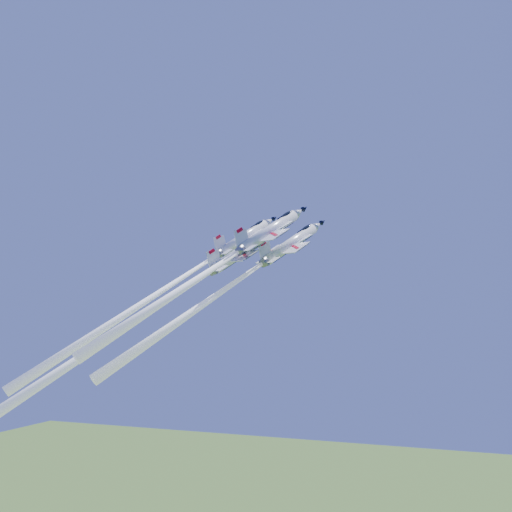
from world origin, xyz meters
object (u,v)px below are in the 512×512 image
(jet_left, at_px, (167,288))
(jet_right, at_px, (212,269))
(jet_lead, at_px, (230,286))
(jet_slot, at_px, (143,316))

(jet_left, xyz_separation_m, jet_right, (11.10, -3.82, 2.76))
(jet_right, bearing_deg, jet_lead, 126.17)
(jet_left, bearing_deg, jet_slot, -46.01)
(jet_lead, relative_size, jet_slot, 0.82)
(jet_lead, distance_m, jet_left, 11.86)
(jet_lead, distance_m, jet_right, 8.20)
(jet_lead, xyz_separation_m, jet_left, (-11.16, -4.01, -0.32))
(jet_left, distance_m, jet_right, 12.06)
(jet_lead, xyz_separation_m, jet_right, (-0.06, -7.83, 2.44))
(jet_right, bearing_deg, jet_left, -162.41)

